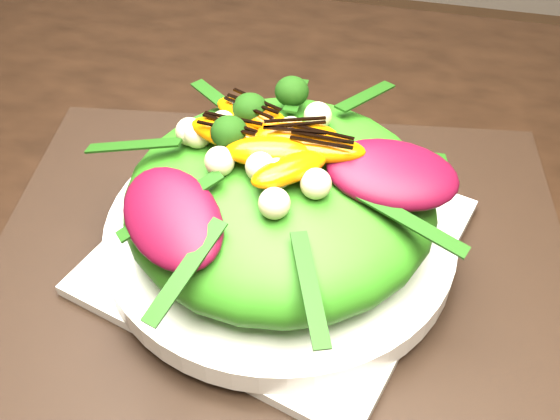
% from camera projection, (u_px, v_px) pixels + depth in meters
% --- Properties ---
extents(dining_table, '(1.60, 0.90, 0.75)m').
position_uv_depth(dining_table, '(426.00, 304.00, 0.52)').
color(dining_table, black).
rests_on(dining_table, floor).
extents(placemat, '(0.51, 0.42, 0.00)m').
position_uv_depth(placemat, '(280.00, 251.00, 0.53)').
color(placemat, black).
rests_on(placemat, dining_table).
extents(plate_base, '(0.31, 0.31, 0.01)m').
position_uv_depth(plate_base, '(280.00, 245.00, 0.53)').
color(plate_base, silver).
rests_on(plate_base, placemat).
extents(salad_bowl, '(0.32, 0.32, 0.02)m').
position_uv_depth(salad_bowl, '(280.00, 233.00, 0.52)').
color(salad_bowl, silver).
rests_on(salad_bowl, plate_base).
extents(lettuce_mound, '(0.31, 0.31, 0.08)m').
position_uv_depth(lettuce_mound, '(280.00, 198.00, 0.49)').
color(lettuce_mound, '#327A16').
rests_on(lettuce_mound, salad_bowl).
extents(radicchio_leaf, '(0.10, 0.07, 0.02)m').
position_uv_depth(radicchio_leaf, '(393.00, 174.00, 0.45)').
color(radicchio_leaf, '#4A071A').
rests_on(radicchio_leaf, lettuce_mound).
extents(orange_segment, '(0.06, 0.06, 0.02)m').
position_uv_depth(orange_segment, '(280.00, 137.00, 0.47)').
color(orange_segment, '#CE5F03').
rests_on(orange_segment, lettuce_mound).
extents(broccoli_floret, '(0.04, 0.04, 0.04)m').
position_uv_depth(broccoli_floret, '(214.00, 99.00, 0.50)').
color(broccoli_floret, '#19360A').
rests_on(broccoli_floret, lettuce_mound).
extents(macadamia_nut, '(0.02, 0.02, 0.02)m').
position_uv_depth(macadamia_nut, '(294.00, 185.00, 0.43)').
color(macadamia_nut, beige).
rests_on(macadamia_nut, lettuce_mound).
extents(balsamic_drizzle, '(0.04, 0.03, 0.00)m').
position_uv_depth(balsamic_drizzle, '(280.00, 127.00, 0.46)').
color(balsamic_drizzle, black).
rests_on(balsamic_drizzle, orange_segment).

